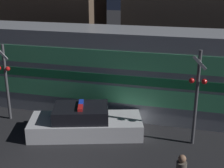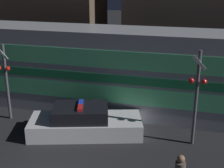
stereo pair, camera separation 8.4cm
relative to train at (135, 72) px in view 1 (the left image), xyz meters
name	(u,v)px [view 1 (the left image)]	position (x,y,z in m)	size (l,w,h in m)	color
train	(135,72)	(0.00, 0.00, 0.00)	(18.26, 2.93, 4.22)	#999EA5
police_car	(85,123)	(-1.61, -3.15, -1.58)	(5.23, 3.24, 1.43)	silver
crossing_signal_near	(197,94)	(3.04, -2.81, 0.09)	(0.69, 0.31, 3.99)	#4C4C51
crossing_signal_far	(6,79)	(-5.72, -2.62, -0.05)	(0.69, 0.31, 3.72)	#4C4C51
building_left	(52,22)	(-7.40, 6.13, 1.46)	(7.19, 4.06, 7.14)	brown
building_center	(207,24)	(3.50, 8.44, 1.43)	(10.95, 6.77, 7.08)	brown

